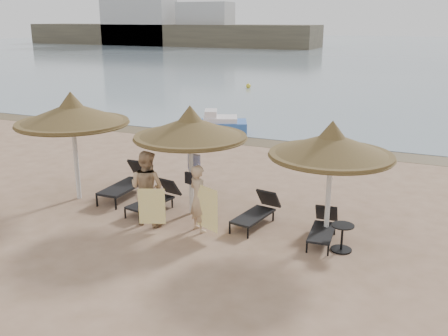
% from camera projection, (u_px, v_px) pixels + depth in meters
% --- Properties ---
extents(ground, '(160.00, 160.00, 0.00)m').
position_uv_depth(ground, '(164.00, 223.00, 13.05)').
color(ground, '#A17F66').
rests_on(ground, ground).
extents(sea, '(200.00, 140.00, 0.03)m').
position_uv_depth(sea, '(408.00, 50.00, 83.15)').
color(sea, slate).
rests_on(sea, ground).
extents(wet_sand_strip, '(200.00, 1.60, 0.01)m').
position_uv_depth(wet_sand_strip, '(276.00, 144.00, 21.28)').
color(wet_sand_strip, brown).
rests_on(wet_sand_strip, ground).
extents(far_shore, '(150.00, 54.80, 12.00)m').
position_uv_depth(far_shore, '(262.00, 31.00, 90.10)').
color(far_shore, brown).
rests_on(far_shore, ground).
extents(palapa_left, '(3.21, 3.21, 3.18)m').
position_uv_depth(palapa_left, '(72.00, 114.00, 14.12)').
color(palapa_left, silver).
rests_on(palapa_left, ground).
extents(palapa_center, '(3.02, 3.02, 2.99)m').
position_uv_depth(palapa_center, '(190.00, 128.00, 13.03)').
color(palapa_center, silver).
rests_on(palapa_center, ground).
extents(palapa_right, '(2.93, 2.93, 2.91)m').
position_uv_depth(palapa_right, '(331.00, 146.00, 11.52)').
color(palapa_right, silver).
rests_on(palapa_right, ground).
extents(lounger_far_left, '(0.73, 2.14, 0.95)m').
position_uv_depth(lounger_far_left, '(129.00, 182.00, 14.98)').
color(lounger_far_left, black).
rests_on(lounger_far_left, ground).
extents(lounger_near_left, '(0.90, 1.82, 0.78)m').
position_uv_depth(lounger_near_left, '(156.00, 198.00, 13.85)').
color(lounger_near_left, black).
rests_on(lounger_near_left, ground).
extents(lounger_near_right, '(0.85, 1.81, 0.78)m').
position_uv_depth(lounger_near_right, '(258.00, 211.00, 12.92)').
color(lounger_near_right, black).
rests_on(lounger_near_right, ground).
extents(lounger_far_right, '(0.67, 1.64, 0.72)m').
position_uv_depth(lounger_far_right, '(323.00, 227.00, 12.01)').
color(lounger_far_right, black).
rests_on(lounger_far_right, ground).
extents(side_table, '(0.52, 0.52, 0.63)m').
position_uv_depth(side_table, '(342.00, 238.00, 11.43)').
color(side_table, black).
rests_on(side_table, ground).
extents(person_left, '(1.08, 0.74, 2.27)m').
position_uv_depth(person_left, '(147.00, 182.00, 12.71)').
color(person_left, tan).
rests_on(person_left, ground).
extents(person_right, '(1.09, 0.97, 1.99)m').
position_uv_depth(person_right, '(199.00, 193.00, 12.30)').
color(person_right, tan).
rests_on(person_right, ground).
extents(towel_left, '(0.62, 0.28, 0.93)m').
position_uv_depth(towel_left, '(152.00, 206.00, 12.41)').
color(towel_left, yellow).
rests_on(towel_left, ground).
extents(towel_right, '(0.71, 0.34, 1.08)m').
position_uv_depth(towel_right, '(207.00, 208.00, 12.02)').
color(towel_right, yellow).
rests_on(towel_right, ground).
extents(bag_patterned, '(0.35, 0.15, 0.43)m').
position_uv_depth(bag_patterned, '(194.00, 162.00, 13.47)').
color(bag_patterned, silver).
rests_on(bag_patterned, ground).
extents(bag_dark, '(0.23, 0.14, 0.31)m').
position_uv_depth(bag_dark, '(189.00, 178.00, 13.27)').
color(bag_dark, black).
rests_on(bag_dark, ground).
extents(pedal_boat, '(2.76, 2.25, 1.12)m').
position_uv_depth(pedal_boat, '(220.00, 125.00, 22.95)').
color(pedal_boat, blue).
rests_on(pedal_boat, ground).
extents(buoy_left, '(0.37, 0.37, 0.37)m').
position_uv_depth(buoy_left, '(248.00, 86.00, 38.05)').
color(buoy_left, yellow).
rests_on(buoy_left, ground).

